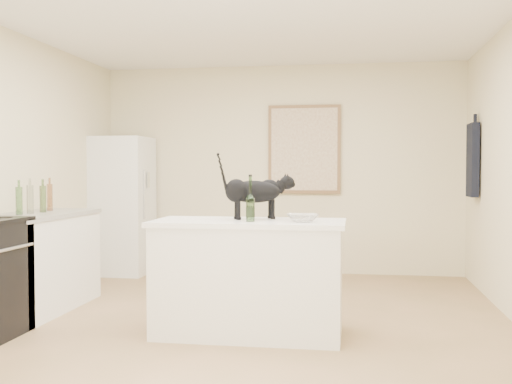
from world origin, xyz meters
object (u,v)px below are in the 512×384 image
object	(u,v)px
fridge	(122,205)
black_cat	(253,195)
wine_bottle	(250,201)
glass_bowl	(303,218)

from	to	relation	value
fridge	black_cat	size ratio (longest dim) A/B	3.03
fridge	black_cat	bearing A→B (deg)	-49.64
black_cat	wine_bottle	distance (m)	0.23
glass_bowl	fridge	bearing A→B (deg)	133.15
fridge	glass_bowl	size ratio (longest dim) A/B	6.83
fridge	black_cat	distance (m)	3.20
fridge	glass_bowl	distance (m)	3.63
glass_bowl	black_cat	bearing A→B (deg)	152.72
fridge	black_cat	xyz separation A→B (m)	(2.07, -2.43, 0.25)
black_cat	fridge	bearing A→B (deg)	106.72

